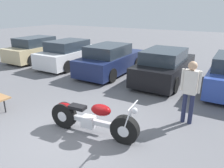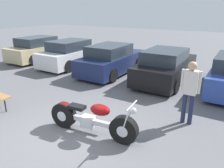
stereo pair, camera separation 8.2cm
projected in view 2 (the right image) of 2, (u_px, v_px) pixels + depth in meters
name	position (u px, v px, depth m)	size (l,w,h in m)	color
ground_plane	(65.00, 138.00, 5.45)	(60.00, 60.00, 0.00)	slate
motorcycle	(91.00, 119.00, 5.50)	(2.45, 0.62, 1.03)	black
parked_car_champagne	(40.00, 49.00, 13.58)	(1.79, 4.10, 1.43)	#C6B284
parked_car_white	(72.00, 54.00, 12.19)	(1.79, 4.10, 1.43)	white
parked_car_navy	(111.00, 60.00, 10.72)	(1.79, 4.10, 1.43)	#19234C
parked_car_black	(166.00, 67.00, 9.49)	(1.79, 4.10, 1.43)	black
person_standing	(190.00, 88.00, 5.82)	(0.52, 0.24, 1.77)	#232847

